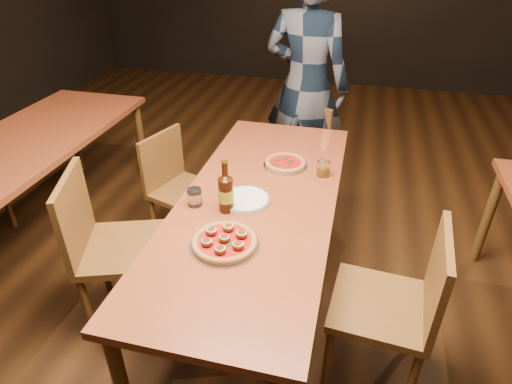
% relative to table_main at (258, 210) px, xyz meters
% --- Properties ---
extents(ground, '(9.00, 9.00, 0.00)m').
position_rel_table_main_xyz_m(ground, '(0.00, 0.00, -0.68)').
color(ground, black).
extents(table_main, '(0.80, 2.00, 0.75)m').
position_rel_table_main_xyz_m(table_main, '(0.00, 0.00, 0.00)').
color(table_main, maroon).
rests_on(table_main, ground).
extents(table_left, '(0.80, 2.00, 0.75)m').
position_rel_table_main_xyz_m(table_left, '(-1.70, 0.30, 0.00)').
color(table_left, maroon).
rests_on(table_left, ground).
extents(chair_main_nw, '(0.58, 0.58, 0.97)m').
position_rel_table_main_xyz_m(chair_main_nw, '(-0.69, -0.25, -0.19)').
color(chair_main_nw, '#5A2A17').
rests_on(chair_main_nw, ground).
extents(chair_main_sw, '(0.50, 0.50, 0.84)m').
position_rel_table_main_xyz_m(chair_main_sw, '(-0.63, 0.47, -0.26)').
color(chair_main_sw, '#5A2A17').
rests_on(chair_main_sw, ground).
extents(chair_main_e, '(0.48, 0.48, 0.94)m').
position_rel_table_main_xyz_m(chair_main_e, '(0.66, -0.33, -0.21)').
color(chair_main_e, '#5A2A17').
rests_on(chair_main_e, ground).
extents(chair_end, '(0.50, 0.50, 0.83)m').
position_rel_table_main_xyz_m(chair_end, '(0.02, 1.17, -0.26)').
color(chair_end, '#5A2A17').
rests_on(chair_end, ground).
extents(pizza_meatball, '(0.31, 0.31, 0.06)m').
position_rel_table_main_xyz_m(pizza_meatball, '(-0.05, -0.42, 0.09)').
color(pizza_meatball, '#B7B7BF').
rests_on(pizza_meatball, table_main).
extents(pizza_margherita, '(0.26, 0.26, 0.03)m').
position_rel_table_main_xyz_m(pizza_margherita, '(0.07, 0.39, 0.09)').
color(pizza_margherita, '#B7B7BF').
rests_on(pizza_margherita, table_main).
extents(plate_stack, '(0.26, 0.26, 0.02)m').
position_rel_table_main_xyz_m(plate_stack, '(-0.06, -0.05, 0.08)').
color(plate_stack, white).
rests_on(plate_stack, table_main).
extents(beer_bottle, '(0.08, 0.08, 0.27)m').
position_rel_table_main_xyz_m(beer_bottle, '(-0.13, -0.14, 0.17)').
color(beer_bottle, black).
rests_on(beer_bottle, table_main).
extents(water_glass, '(0.07, 0.07, 0.09)m').
position_rel_table_main_xyz_m(water_glass, '(-0.30, -0.14, 0.12)').
color(water_glass, white).
rests_on(water_glass, table_main).
extents(amber_glass, '(0.07, 0.07, 0.09)m').
position_rel_table_main_xyz_m(amber_glass, '(0.30, 0.33, 0.12)').
color(amber_glass, '#926110').
rests_on(amber_glass, table_main).
extents(diner, '(0.75, 0.58, 1.85)m').
position_rel_table_main_xyz_m(diner, '(0.04, 1.38, 0.24)').
color(diner, black).
rests_on(diner, ground).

